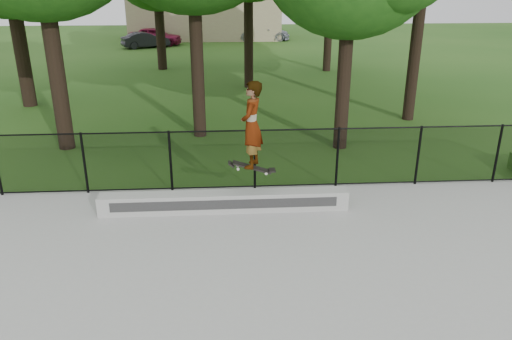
# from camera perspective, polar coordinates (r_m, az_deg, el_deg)

# --- Properties ---
(grind_ledge) EXTENTS (5.44, 0.40, 0.43)m
(grind_ledge) POSITION_cam_1_polar(r_m,az_deg,el_deg) (10.99, -3.62, -3.62)
(grind_ledge) COLOR #A5A6A1
(grind_ledge) RESTS_ON concrete_slab
(car_a) EXTENTS (4.04, 2.12, 1.32)m
(car_a) POSITION_cam_1_polar(r_m,az_deg,el_deg) (39.30, -11.43, 14.77)
(car_a) COLOR maroon
(car_a) RESTS_ON ground
(car_b) EXTENTS (3.25, 2.33, 1.11)m
(car_b) POSITION_cam_1_polar(r_m,az_deg,el_deg) (37.96, -12.52, 14.30)
(car_b) COLOR black
(car_b) RESTS_ON ground
(car_c) EXTENTS (4.13, 1.83, 1.30)m
(car_c) POSITION_cam_1_polar(r_m,az_deg,el_deg) (41.45, 0.63, 15.48)
(car_c) COLOR gray
(car_c) RESTS_ON ground
(skater_airborne) EXTENTS (0.81, 0.77, 2.04)m
(skater_airborne) POSITION_cam_1_polar(r_m,az_deg,el_deg) (10.39, -0.50, 5.03)
(skater_airborne) COLOR black
(skater_airborne) RESTS_ON ground
(chainlink_fence) EXTENTS (16.06, 0.06, 1.50)m
(chainlink_fence) POSITION_cam_1_polar(r_m,az_deg,el_deg) (11.91, -0.14, 1.24)
(chainlink_fence) COLOR black
(chainlink_fence) RESTS_ON concrete_slab
(distant_building) EXTENTS (12.40, 6.40, 4.30)m
(distant_building) POSITION_cam_1_polar(r_m,az_deg,el_deg) (43.37, -5.79, 17.65)
(distant_building) COLOR tan
(distant_building) RESTS_ON ground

